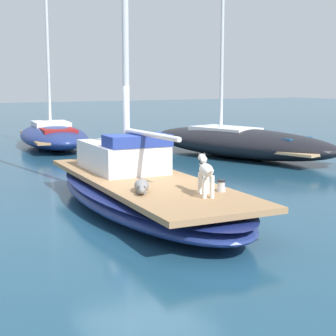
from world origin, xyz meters
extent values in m
plane|color=navy|center=(0.00, 0.00, 0.00)|extent=(120.00, 120.00, 0.00)
ellipsoid|color=navy|center=(0.00, 0.00, 0.28)|extent=(3.00, 7.36, 0.56)
ellipsoid|color=navy|center=(0.00, 0.00, 0.46)|extent=(3.01, 7.39, 0.08)
cube|color=#A37A51|center=(0.00, 0.00, 0.61)|extent=(2.51, 6.75, 0.10)
cylinder|color=silver|center=(0.06, -0.20, 1.56)|extent=(0.10, 2.20, 0.10)
cube|color=silver|center=(0.08, 1.20, 0.96)|extent=(1.55, 2.29, 0.60)
cube|color=navy|center=(0.08, 0.43, 1.38)|extent=(1.38, 0.79, 0.24)
ellipsoid|color=gray|center=(-0.63, -1.16, 0.77)|extent=(0.50, 0.65, 0.22)
ellipsoid|color=gray|center=(-0.80, -1.49, 0.76)|extent=(0.21, 0.24, 0.13)
cone|color=#2A2929|center=(-0.76, -1.51, 0.82)|extent=(0.05, 0.05, 0.05)
cone|color=#2A2929|center=(-0.84, -1.47, 0.82)|extent=(0.05, 0.05, 0.05)
cylinder|color=gray|center=(-0.67, -1.38, 0.69)|extent=(0.13, 0.19, 0.06)
cylinder|color=gray|center=(-0.78, -1.32, 0.69)|extent=(0.13, 0.19, 0.06)
cylinder|color=gray|center=(-0.45, -0.81, 0.69)|extent=(0.12, 0.18, 0.04)
ellipsoid|color=silver|center=(0.15, -2.04, 1.11)|extent=(0.39, 0.56, 0.22)
cylinder|color=silver|center=(0.15, -1.85, 0.85)|extent=(0.07, 0.07, 0.38)
cylinder|color=silver|center=(0.28, -1.89, 0.85)|extent=(0.07, 0.07, 0.38)
cylinder|color=silver|center=(0.02, -2.19, 0.85)|extent=(0.07, 0.07, 0.38)
cylinder|color=silver|center=(0.15, -2.23, 0.85)|extent=(0.07, 0.07, 0.38)
cylinder|color=silver|center=(0.23, -1.82, 1.22)|extent=(0.17, 0.21, 0.19)
ellipsoid|color=silver|center=(0.28, -1.71, 1.27)|extent=(0.20, 0.25, 0.13)
cone|color=#504E4A|center=(0.24, -1.69, 1.33)|extent=(0.05, 0.05, 0.06)
cone|color=#504E4A|center=(0.32, -1.73, 1.33)|extent=(0.05, 0.05, 0.06)
torus|color=black|center=(0.23, -1.82, 1.22)|extent=(0.17, 0.16, 0.10)
cylinder|color=silver|center=(0.02, -2.38, 1.14)|extent=(0.12, 0.22, 0.12)
cylinder|color=#B7B7BC|center=(0.59, -1.87, 0.70)|extent=(0.16, 0.16, 0.08)
cylinder|color=#B7B7BC|center=(0.59, -1.87, 0.79)|extent=(0.13, 0.13, 0.10)
cylinder|color=black|center=(0.59, -1.87, 0.86)|extent=(0.15, 0.15, 0.03)
ellipsoid|color=black|center=(6.45, 5.42, 0.50)|extent=(4.28, 8.18, 1.01)
cube|color=tan|center=(6.45, 5.42, 0.45)|extent=(3.61, 7.31, 0.08)
cube|color=silver|center=(6.31, 5.99, 0.75)|extent=(1.88, 2.60, 0.52)
cube|color=navy|center=(6.78, 4.09, 0.67)|extent=(1.76, 2.57, 0.36)
cylinder|color=silver|center=(6.27, 6.18, 3.83)|extent=(0.12, 0.12, 6.76)
ellipsoid|color=navy|center=(1.71, 11.20, 0.45)|extent=(3.29, 6.25, 0.90)
cube|color=#A37A51|center=(1.71, 11.20, 0.45)|extent=(2.71, 5.59, 0.08)
cube|color=silver|center=(1.78, 11.64, 0.75)|extent=(1.59, 1.96, 0.52)
cube|color=maroon|center=(1.57, 10.16, 0.67)|extent=(1.47, 1.95, 0.36)
cylinder|color=silver|center=(1.80, 11.79, 3.18)|extent=(0.12, 0.12, 5.46)
camera|label=1|loc=(-4.85, -9.50, 2.57)|focal=57.56mm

